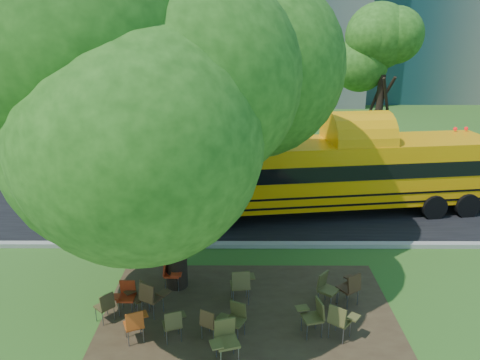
{
  "coord_description": "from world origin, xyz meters",
  "views": [
    {
      "loc": [
        0.81,
        -10.29,
        6.68
      ],
      "look_at": [
        0.77,
        3.4,
        2.09
      ],
      "focal_mm": 35.0,
      "sensor_mm": 36.0,
      "label": 1
    }
  ],
  "objects_px": {
    "chair_6": "(314,314)",
    "black_car": "(115,202)",
    "chair_13": "(351,285)",
    "chair_2": "(174,322)",
    "chair_10": "(170,271)",
    "chair_0": "(135,322)",
    "chair_14": "(126,294)",
    "chair_9": "(141,293)",
    "chair_12": "(326,287)",
    "bg_car_red": "(30,167)",
    "chair_7": "(340,319)",
    "chair_8": "(106,304)",
    "school_bus": "(352,171)",
    "chair_11": "(241,283)",
    "chair_5": "(225,337)",
    "chair_1": "(151,296)",
    "chair_4": "(211,321)",
    "chair_3": "(235,317)",
    "main_tree": "(168,93)"
  },
  "relations": [
    {
      "from": "chair_6",
      "to": "black_car",
      "type": "distance_m",
      "value": 8.93
    },
    {
      "from": "chair_6",
      "to": "black_car",
      "type": "height_order",
      "value": "black_car"
    },
    {
      "from": "chair_13",
      "to": "chair_2",
      "type": "bearing_deg",
      "value": 164.19
    },
    {
      "from": "black_car",
      "to": "chair_10",
      "type": "bearing_deg",
      "value": -148.69
    },
    {
      "from": "chair_0",
      "to": "chair_14",
      "type": "xyz_separation_m",
      "value": [
        -0.47,
        1.14,
        -0.01
      ]
    },
    {
      "from": "chair_9",
      "to": "chair_12",
      "type": "xyz_separation_m",
      "value": [
        4.52,
        0.21,
        0.06
      ]
    },
    {
      "from": "chair_9",
      "to": "bg_car_red",
      "type": "xyz_separation_m",
      "value": [
        -6.95,
        9.95,
        0.15
      ]
    },
    {
      "from": "chair_10",
      "to": "chair_14",
      "type": "xyz_separation_m",
      "value": [
        -0.92,
        -1.03,
        -0.03
      ]
    },
    {
      "from": "chair_7",
      "to": "chair_9",
      "type": "xyz_separation_m",
      "value": [
        -4.61,
        1.1,
        -0.06
      ]
    },
    {
      "from": "chair_8",
      "to": "chair_14",
      "type": "bearing_deg",
      "value": -1.89
    },
    {
      "from": "school_bus",
      "to": "chair_12",
      "type": "distance_m",
      "value": 6.62
    },
    {
      "from": "chair_9",
      "to": "chair_11",
      "type": "relative_size",
      "value": 0.82
    },
    {
      "from": "chair_9",
      "to": "chair_8",
      "type": "bearing_deg",
      "value": 79.31
    },
    {
      "from": "chair_6",
      "to": "chair_11",
      "type": "xyz_separation_m",
      "value": [
        -1.62,
        1.22,
        0.05
      ]
    },
    {
      "from": "chair_6",
      "to": "chair_14",
      "type": "xyz_separation_m",
      "value": [
        -4.4,
        0.85,
        -0.04
      ]
    },
    {
      "from": "chair_0",
      "to": "chair_7",
      "type": "distance_m",
      "value": 4.48
    },
    {
      "from": "chair_5",
      "to": "bg_car_red",
      "type": "xyz_separation_m",
      "value": [
        -9.05,
        11.74,
        0.05
      ]
    },
    {
      "from": "chair_1",
      "to": "chair_10",
      "type": "relative_size",
      "value": 1.06
    },
    {
      "from": "chair_0",
      "to": "chair_9",
      "type": "distance_m",
      "value": 1.19
    },
    {
      "from": "chair_7",
      "to": "school_bus",
      "type": "bearing_deg",
      "value": 114.01
    },
    {
      "from": "chair_6",
      "to": "chair_11",
      "type": "distance_m",
      "value": 2.03
    },
    {
      "from": "chair_5",
      "to": "chair_11",
      "type": "bearing_deg",
      "value": -115.75
    },
    {
      "from": "chair_1",
      "to": "chair_4",
      "type": "xyz_separation_m",
      "value": [
        1.46,
        -0.88,
        -0.08
      ]
    },
    {
      "from": "school_bus",
      "to": "chair_13",
      "type": "distance_m",
      "value": 6.43
    },
    {
      "from": "chair_1",
      "to": "chair_2",
      "type": "xyz_separation_m",
      "value": [
        0.65,
        -0.94,
        -0.06
      ]
    },
    {
      "from": "chair_5",
      "to": "chair_10",
      "type": "bearing_deg",
      "value": -77.81
    },
    {
      "from": "chair_1",
      "to": "chair_4",
      "type": "height_order",
      "value": "chair_1"
    },
    {
      "from": "school_bus",
      "to": "black_car",
      "type": "relative_size",
      "value": 2.91
    },
    {
      "from": "chair_3",
      "to": "chair_6",
      "type": "height_order",
      "value": "chair_6"
    },
    {
      "from": "main_tree",
      "to": "chair_14",
      "type": "height_order",
      "value": "main_tree"
    },
    {
      "from": "chair_10",
      "to": "chair_11",
      "type": "height_order",
      "value": "chair_11"
    },
    {
      "from": "chair_0",
      "to": "chair_8",
      "type": "bearing_deg",
      "value": 114.75
    },
    {
      "from": "chair_6",
      "to": "chair_12",
      "type": "height_order",
      "value": "chair_12"
    },
    {
      "from": "chair_2",
      "to": "chair_6",
      "type": "height_order",
      "value": "chair_6"
    },
    {
      "from": "chair_1",
      "to": "chair_13",
      "type": "distance_m",
      "value": 4.84
    },
    {
      "from": "chair_5",
      "to": "chair_12",
      "type": "height_order",
      "value": "chair_5"
    },
    {
      "from": "chair_5",
      "to": "black_car",
      "type": "height_order",
      "value": "black_car"
    },
    {
      "from": "chair_10",
      "to": "chair_0",
      "type": "bearing_deg",
      "value": -10.47
    },
    {
      "from": "chair_0",
      "to": "chair_13",
      "type": "bearing_deg",
      "value": -7.55
    },
    {
      "from": "chair_14",
      "to": "school_bus",
      "type": "bearing_deg",
      "value": -135.01
    },
    {
      "from": "chair_14",
      "to": "chair_13",
      "type": "bearing_deg",
      "value": -175.6
    },
    {
      "from": "bg_car_red",
      "to": "chair_8",
      "type": "bearing_deg",
      "value": -151.62
    },
    {
      "from": "chair_6",
      "to": "chair_12",
      "type": "xyz_separation_m",
      "value": [
        0.47,
        1.11,
        0.0
      ]
    },
    {
      "from": "chair_2",
      "to": "chair_12",
      "type": "bearing_deg",
      "value": 1.13
    },
    {
      "from": "chair_7",
      "to": "bg_car_red",
      "type": "height_order",
      "value": "bg_car_red"
    },
    {
      "from": "chair_0",
      "to": "chair_9",
      "type": "xyz_separation_m",
      "value": [
        -0.12,
        1.19,
        -0.02
      ]
    },
    {
      "from": "chair_6",
      "to": "chair_14",
      "type": "relative_size",
      "value": 1.09
    },
    {
      "from": "chair_0",
      "to": "chair_2",
      "type": "relative_size",
      "value": 1.02
    },
    {
      "from": "school_bus",
      "to": "chair_14",
      "type": "distance_m",
      "value": 9.48
    },
    {
      "from": "chair_12",
      "to": "main_tree",
      "type": "bearing_deg",
      "value": -63.21
    }
  ]
}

